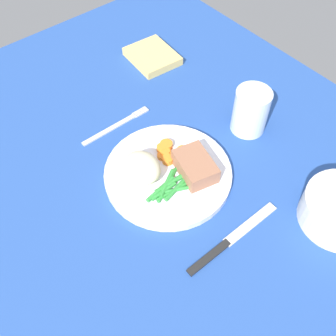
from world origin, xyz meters
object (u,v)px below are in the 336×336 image
Objects in this scene: fork at (116,126)px; water_glass at (250,114)px; meat_portion at (195,166)px; napkin at (152,56)px; dinner_plate at (168,174)px; knife at (231,239)px.

water_glass reaches higher than fork.
water_glass is at bearing 51.01° from fork.
meat_portion is 0.71× the size of napkin.
meat_portion is 21.10cm from fork.
fork is at bearing -57.10° from napkin.
dinner_plate is at bearing -130.60° from meat_portion.
dinner_plate is 36.04cm from napkin.
water_glass is (0.70, 21.18, 3.31)cm from dinner_plate.
napkin is (-47.60, 20.06, 0.79)cm from knife.
meat_portion is (3.29, 3.84, 2.48)cm from dinner_plate.
knife is (34.65, -0.03, -0.00)cm from fork.
meat_portion is 37.10cm from napkin.
knife is 51.66cm from napkin.
water_glass is at bearing 130.39° from knife.
dinner_plate is at bearing -91.90° from water_glass.
napkin is at bearing 159.55° from knife.
dinner_plate is 21.45cm from water_glass.
water_glass is (17.88, 21.44, 3.91)cm from fork.
dinner_plate is at bearing -33.27° from napkin.
dinner_plate is 17.48cm from knife.
water_glass reaches higher than knife.
knife is at bearing 0.80° from fork.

